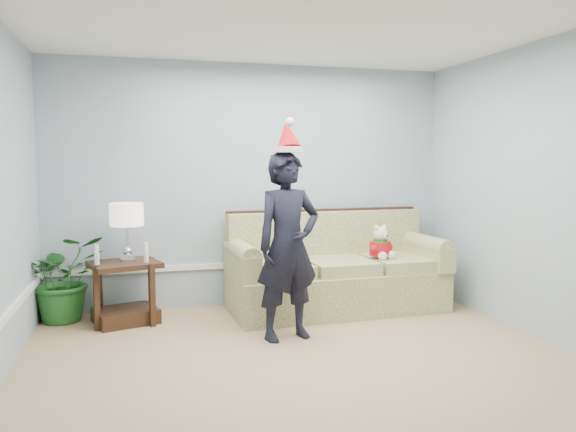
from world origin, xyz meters
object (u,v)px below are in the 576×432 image
at_px(sofa, 334,274).
at_px(table_lamp, 127,217).
at_px(man, 288,246).
at_px(teddy_bear, 380,246).
at_px(houseplant, 64,278).
at_px(side_table, 125,299).

relative_size(sofa, table_lamp, 3.98).
distance_m(sofa, man, 1.27).
bearing_deg(teddy_bear, houseplant, 151.68).
distance_m(side_table, teddy_bear, 2.72).
distance_m(sofa, table_lamp, 2.29).
relative_size(side_table, man, 0.45).
xyz_separation_m(side_table, man, (1.45, -0.90, 0.61)).
xyz_separation_m(table_lamp, houseplant, (-0.63, 0.24, -0.63)).
height_order(sofa, table_lamp, table_lamp).
relative_size(sofa, houseplant, 2.66).
bearing_deg(side_table, man, -31.95).
bearing_deg(table_lamp, sofa, -0.47).
relative_size(side_table, table_lamp, 1.32).
bearing_deg(man, teddy_bear, 16.35).
bearing_deg(man, sofa, 35.75).
bearing_deg(sofa, table_lamp, 177.29).
bearing_deg(houseplant, teddy_bear, -7.73).
distance_m(side_table, houseplant, 0.68).
relative_size(side_table, teddy_bear, 2.06).
xyz_separation_m(sofa, table_lamp, (-2.18, 0.02, 0.69)).
bearing_deg(teddy_bear, sofa, 137.02).
bearing_deg(table_lamp, side_table, -168.06).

